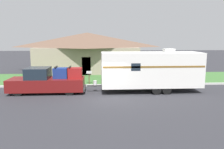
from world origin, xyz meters
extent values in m
plane|color=#2D2D33|center=(0.00, 0.00, 0.00)|extent=(120.00, 120.00, 0.00)
cube|color=#ADADA8|center=(0.00, 3.75, 0.07)|extent=(80.00, 0.30, 0.14)
cube|color=#3D6B33|center=(0.00, 7.40, 0.01)|extent=(80.00, 7.00, 0.03)
cube|color=gray|center=(-1.97, 12.66, 1.56)|extent=(12.45, 6.25, 3.12)
pyramid|color=brown|center=(-1.97, 12.66, 4.03)|extent=(13.44, 6.75, 1.82)
cube|color=#4C3828|center=(-1.97, 9.57, 1.05)|extent=(1.00, 0.06, 2.10)
cylinder|color=black|center=(-6.58, 0.75, 0.40)|extent=(0.80, 0.28, 0.80)
cylinder|color=black|center=(-6.58, 2.41, 0.40)|extent=(0.80, 0.28, 0.80)
cylinder|color=black|center=(-2.79, 0.75, 0.40)|extent=(0.80, 0.28, 0.80)
cylinder|color=black|center=(-2.79, 2.41, 0.40)|extent=(0.80, 0.28, 0.80)
cube|color=maroon|center=(-5.85, 1.58, 0.69)|extent=(3.30, 2.02, 0.94)
cube|color=#19232D|center=(-5.26, 1.58, 1.58)|extent=(1.72, 1.86, 0.84)
cube|color=maroon|center=(-2.98, 1.58, 0.69)|extent=(2.44, 2.02, 0.94)
cube|color=#333333|center=(-1.70, 1.58, 0.34)|extent=(0.12, 1.82, 0.20)
cube|color=navy|center=(-3.52, 1.58, 1.56)|extent=(1.12, 0.85, 0.80)
cube|color=black|center=(-3.88, 1.58, 2.04)|extent=(0.10, 0.93, 0.08)
cube|color=maroon|center=(-2.44, 1.58, 1.56)|extent=(1.12, 0.85, 0.80)
cube|color=black|center=(-2.80, 1.58, 2.04)|extent=(0.10, 0.93, 0.08)
cylinder|color=black|center=(3.81, 0.51, 0.36)|extent=(0.72, 0.22, 0.72)
cylinder|color=black|center=(3.81, 2.65, 0.36)|extent=(0.72, 0.22, 0.72)
cylinder|color=black|center=(4.60, 0.51, 0.36)|extent=(0.72, 0.22, 0.72)
cylinder|color=black|center=(4.60, 2.65, 0.36)|extent=(0.72, 0.22, 0.72)
cube|color=silver|center=(3.58, 1.58, 1.80)|extent=(7.85, 2.42, 2.68)
cube|color=brown|center=(3.58, 0.36, 2.14)|extent=(7.69, 0.01, 0.14)
cube|color=#383838|center=(-0.93, 1.58, 0.51)|extent=(1.16, 0.12, 0.10)
cylinder|color=silver|center=(-0.87, 1.58, 0.74)|extent=(0.28, 0.28, 0.36)
cube|color=silver|center=(4.99, 1.58, 3.28)|extent=(0.80, 0.68, 0.28)
cube|color=#19232D|center=(2.16, 0.36, 2.14)|extent=(0.70, 0.01, 0.56)
cylinder|color=brown|center=(-1.45, 4.47, 0.51)|extent=(0.09, 0.09, 1.02)
cube|color=silver|center=(-1.45, 4.47, 1.13)|extent=(0.48, 0.20, 0.22)
camera|label=1|loc=(-0.60, -15.42, 4.25)|focal=35.00mm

